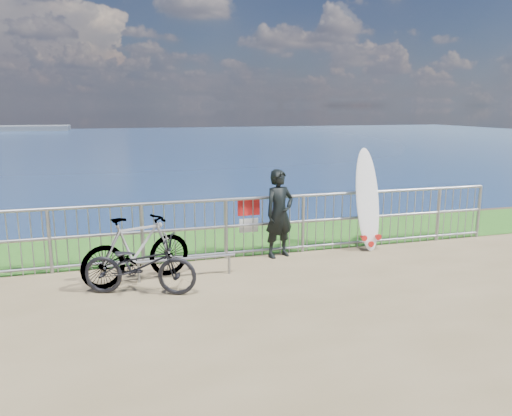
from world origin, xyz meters
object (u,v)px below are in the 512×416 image
object	(u,v)px
surfer	(279,214)
surfboard	(368,203)
bicycle_near	(140,265)
bicycle_far	(137,249)

from	to	relation	value
surfer	surfboard	bearing A→B (deg)	-17.40
surfer	bicycle_near	size ratio (longest dim) A/B	0.96
bicycle_near	bicycle_far	size ratio (longest dim) A/B	0.94
surfboard	bicycle_near	bearing A→B (deg)	-164.69
surfer	surfboard	size ratio (longest dim) A/B	0.82
bicycle_near	bicycle_far	world-z (taller)	bicycle_far
surfer	surfboard	world-z (taller)	surfboard
surfer	bicycle_near	bearing A→B (deg)	-172.04
surfboard	bicycle_near	size ratio (longest dim) A/B	1.17
surfer	bicycle_far	size ratio (longest dim) A/B	0.91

